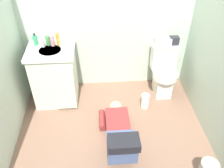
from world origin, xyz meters
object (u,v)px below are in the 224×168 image
at_px(soap_dispenser, 35,40).
at_px(bottle_green, 48,40).
at_px(faucet, 51,40).
at_px(bottle_amber, 58,39).
at_px(tissue_box, 163,41).
at_px(bottle_white, 42,42).
at_px(bottle_pink, 52,41).
at_px(vanity_cabinet, 55,75).
at_px(paper_towel_roll, 145,101).
at_px(person_plumber, 119,134).
at_px(toilet, 163,71).
at_px(toiletry_bag, 174,41).

xyz_separation_m(soap_dispenser, bottle_green, (0.16, -0.01, -0.00)).
distance_m(faucet, bottle_amber, 0.11).
xyz_separation_m(tissue_box, bottle_white, (-1.57, -0.07, 0.08)).
height_order(bottle_green, bottle_pink, bottle_pink).
bearing_deg(bottle_amber, tissue_box, 1.79).
xyz_separation_m(vanity_cabinet, paper_towel_roll, (1.21, -0.27, -0.31)).
height_order(vanity_cabinet, person_plumber, vanity_cabinet).
relative_size(bottle_green, bottle_amber, 0.77).
distance_m(person_plumber, soap_dispenser, 1.57).
distance_m(vanity_cabinet, bottle_white, 0.48).
height_order(bottle_white, bottle_green, bottle_green).
height_order(bottle_white, paper_towel_roll, bottle_white).
xyz_separation_m(tissue_box, bottle_green, (-1.50, -0.03, 0.08)).
bearing_deg(bottle_pink, person_plumber, -51.40).
bearing_deg(person_plumber, soap_dispenser, 134.80).
bearing_deg(toilet, vanity_cabinet, -178.00).
xyz_separation_m(toiletry_bag, bottle_green, (-1.65, -0.03, 0.08)).
xyz_separation_m(toilet, person_plumber, (-0.72, -0.92, -0.19)).
bearing_deg(faucet, paper_towel_roll, -18.73).
relative_size(toiletry_bag, soap_dispenser, 0.75).
xyz_separation_m(toilet, soap_dispenser, (-1.71, 0.07, 0.52)).
bearing_deg(bottle_white, bottle_pink, 8.47).
distance_m(toiletry_bag, bottle_white, 1.72).
relative_size(tissue_box, soap_dispenser, 1.33).
distance_m(person_plumber, paper_towel_roll, 0.74).
bearing_deg(vanity_cabinet, faucet, 91.31).
xyz_separation_m(faucet, tissue_box, (1.47, -0.00, -0.07)).
distance_m(toilet, person_plumber, 1.18).
distance_m(person_plumber, bottle_pink, 1.43).
distance_m(toilet, bottle_green, 1.63).
height_order(bottle_pink, bottle_amber, bottle_amber).
bearing_deg(bottle_amber, toilet, -1.92).
bearing_deg(tissue_box, bottle_amber, -178.21).
bearing_deg(faucet, bottle_green, -135.87).
xyz_separation_m(faucet, person_plumber, (0.80, -1.01, -0.69)).
height_order(person_plumber, bottle_white, bottle_white).
xyz_separation_m(bottle_white, paper_towel_roll, (1.31, -0.34, -0.77)).
distance_m(tissue_box, bottle_pink, 1.45).
height_order(toilet, bottle_white, bottle_white).
xyz_separation_m(vanity_cabinet, person_plumber, (0.79, -0.87, -0.24)).
bearing_deg(person_plumber, tissue_box, 56.35).
height_order(toilet, bottle_pink, bottle_pink).
bearing_deg(person_plumber, faucet, 128.17).
height_order(person_plumber, bottle_green, bottle_green).
height_order(person_plumber, bottle_pink, bottle_pink).
distance_m(bottle_white, bottle_amber, 0.20).
height_order(toiletry_bag, bottle_amber, bottle_amber).
bearing_deg(bottle_amber, bottle_pink, -176.60).
relative_size(tissue_box, bottle_pink, 1.55).
height_order(tissue_box, toiletry_bag, toiletry_bag).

